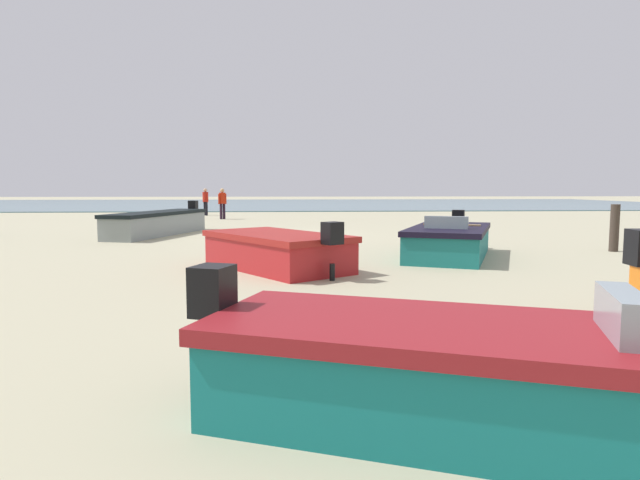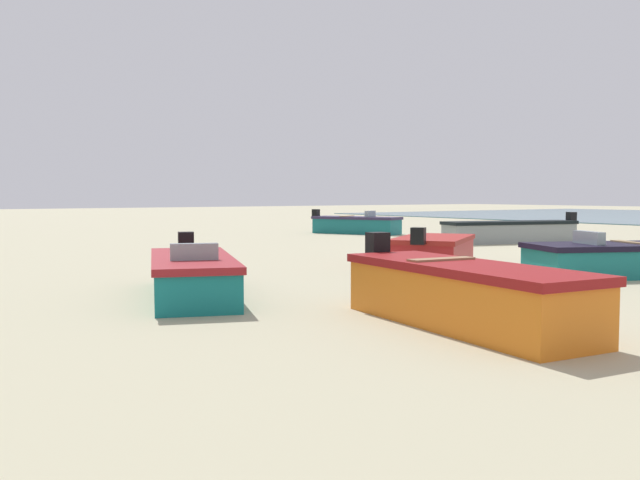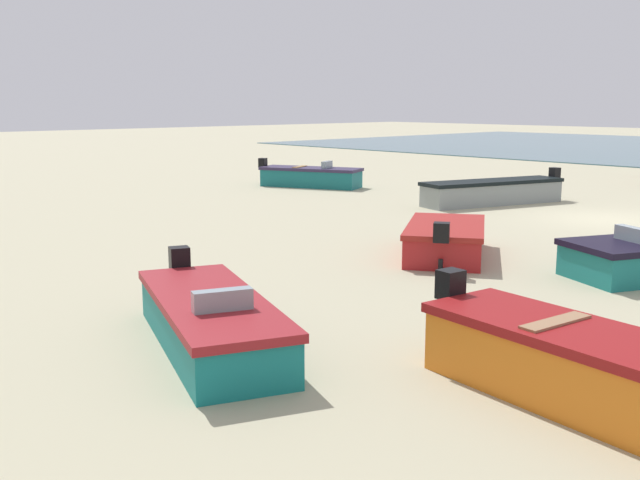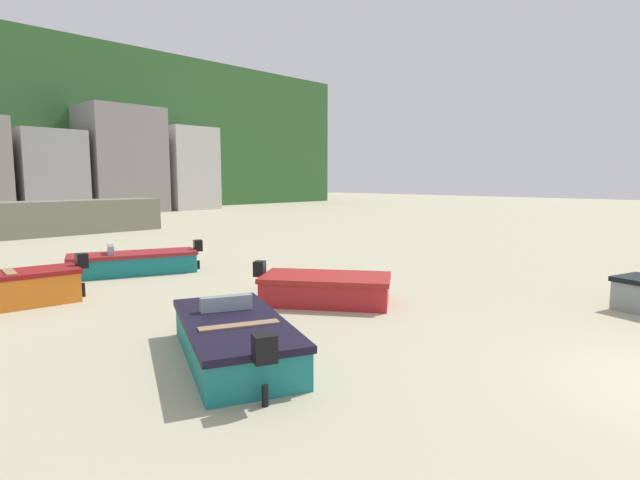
{
  "view_description": "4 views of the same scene",
  "coord_description": "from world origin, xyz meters",
  "px_view_note": "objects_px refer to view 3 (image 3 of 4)",
  "views": [
    {
      "loc": [
        -0.13,
        18.7,
        1.66
      ],
      "look_at": [
        -0.77,
        8.83,
        0.69
      ],
      "focal_mm": 30.05,
      "sensor_mm": 36.0,
      "label": 1
    },
    {
      "loc": [
        -12.87,
        20.33,
        1.83
      ],
      "look_at": [
        1.27,
        10.51,
        0.69
      ],
      "focal_mm": 38.63,
      "sensor_mm": 36.0,
      "label": 2
    },
    {
      "loc": [
        -9.97,
        20.92,
        3.42
      ],
      "look_at": [
        0.56,
        11.18,
        0.74
      ],
      "focal_mm": 41.29,
      "sensor_mm": 36.0,
      "label": 3
    },
    {
      "loc": [
        -9.16,
        -0.93,
        3.22
      ],
      "look_at": [
        4.95,
        12.74,
        0.8
      ],
      "focal_mm": 27.87,
      "sensor_mm": 36.0,
      "label": 4
    }
  ],
  "objects_px": {
    "boat_teal_0": "(311,177)",
    "boat_grey_3": "(493,192)",
    "boat_teal_5": "(211,321)",
    "boat_orange_4": "(589,370)",
    "boat_red_2": "(445,240)"
  },
  "relations": [
    {
      "from": "boat_teal_0",
      "to": "boat_grey_3",
      "type": "distance_m",
      "value": 8.18
    },
    {
      "from": "boat_teal_0",
      "to": "boat_teal_5",
      "type": "bearing_deg",
      "value": 19.54
    },
    {
      "from": "boat_grey_3",
      "to": "boat_teal_5",
      "type": "relative_size",
      "value": 1.26
    },
    {
      "from": "boat_grey_3",
      "to": "boat_orange_4",
      "type": "distance_m",
      "value": 17.32
    },
    {
      "from": "boat_teal_0",
      "to": "boat_red_2",
      "type": "distance_m",
      "value": 14.29
    },
    {
      "from": "boat_teal_0",
      "to": "boat_red_2",
      "type": "relative_size",
      "value": 1.19
    },
    {
      "from": "boat_teal_0",
      "to": "boat_orange_4",
      "type": "relative_size",
      "value": 0.97
    },
    {
      "from": "boat_teal_0",
      "to": "boat_teal_5",
      "type": "xyz_separation_m",
      "value": [
        -14.03,
        14.56,
        -0.04
      ]
    },
    {
      "from": "boat_teal_0",
      "to": "boat_red_2",
      "type": "xyz_separation_m",
      "value": [
        -12.4,
        7.09,
        -0.04
      ]
    },
    {
      "from": "boat_orange_4",
      "to": "boat_teal_5",
      "type": "height_order",
      "value": "boat_orange_4"
    },
    {
      "from": "boat_grey_3",
      "to": "boat_teal_5",
      "type": "bearing_deg",
      "value": 127.25
    },
    {
      "from": "boat_orange_4",
      "to": "boat_red_2",
      "type": "bearing_deg",
      "value": -124.31
    },
    {
      "from": "boat_teal_5",
      "to": "boat_teal_0",
      "type": "bearing_deg",
      "value": -115.02
    },
    {
      "from": "boat_teal_5",
      "to": "boat_red_2",
      "type": "bearing_deg",
      "value": -146.68
    },
    {
      "from": "boat_red_2",
      "to": "boat_orange_4",
      "type": "distance_m",
      "value": 8.38
    }
  ]
}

